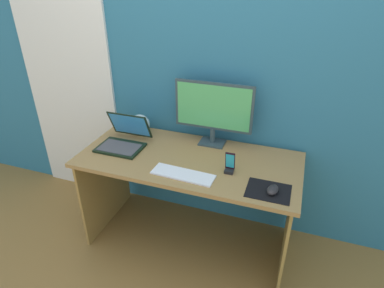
{
  "coord_description": "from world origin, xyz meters",
  "views": [
    {
      "loc": [
        0.64,
        -1.75,
        1.86
      ],
      "look_at": [
        0.03,
        -0.02,
        0.86
      ],
      "focal_mm": 30.33,
      "sensor_mm": 36.0,
      "label": 1
    }
  ],
  "objects_px": {
    "fishbowl": "(140,124)",
    "mouse": "(273,190)",
    "laptop": "(123,140)",
    "keyboard_external": "(183,174)",
    "monitor": "(213,110)",
    "phone_in_dock": "(230,165)"
  },
  "relations": [
    {
      "from": "fishbowl",
      "to": "mouse",
      "type": "xyz_separation_m",
      "value": [
        1.06,
        -0.43,
        -0.05
      ]
    },
    {
      "from": "fishbowl",
      "to": "phone_in_dock",
      "type": "relative_size",
      "value": 1.09
    },
    {
      "from": "laptop",
      "to": "mouse",
      "type": "xyz_separation_m",
      "value": [
        1.08,
        -0.21,
        -0.02
      ]
    },
    {
      "from": "monitor",
      "to": "fishbowl",
      "type": "xyz_separation_m",
      "value": [
        -0.57,
        -0.02,
        -0.19
      ]
    },
    {
      "from": "fishbowl",
      "to": "monitor",
      "type": "bearing_deg",
      "value": 2.07
    },
    {
      "from": "laptop",
      "to": "phone_in_dock",
      "type": "bearing_deg",
      "value": -6.13
    },
    {
      "from": "mouse",
      "to": "keyboard_external",
      "type": "bearing_deg",
      "value": -170.42
    },
    {
      "from": "keyboard_external",
      "to": "phone_in_dock",
      "type": "relative_size",
      "value": 2.83
    },
    {
      "from": "laptop",
      "to": "fishbowl",
      "type": "height_order",
      "value": "laptop"
    },
    {
      "from": "monitor",
      "to": "fishbowl",
      "type": "distance_m",
      "value": 0.6
    },
    {
      "from": "fishbowl",
      "to": "keyboard_external",
      "type": "relative_size",
      "value": 0.39
    },
    {
      "from": "monitor",
      "to": "keyboard_external",
      "type": "relative_size",
      "value": 1.4
    },
    {
      "from": "keyboard_external",
      "to": "mouse",
      "type": "distance_m",
      "value": 0.54
    },
    {
      "from": "fishbowl",
      "to": "keyboard_external",
      "type": "bearing_deg",
      "value": -40.14
    },
    {
      "from": "monitor",
      "to": "mouse",
      "type": "height_order",
      "value": "monitor"
    },
    {
      "from": "mouse",
      "to": "fishbowl",
      "type": "bearing_deg",
      "value": 167.15
    },
    {
      "from": "fishbowl",
      "to": "keyboard_external",
      "type": "xyz_separation_m",
      "value": [
        0.51,
        -0.43,
        -0.07
      ]
    },
    {
      "from": "laptop",
      "to": "fishbowl",
      "type": "bearing_deg",
      "value": 84.99
    },
    {
      "from": "laptop",
      "to": "keyboard_external",
      "type": "distance_m",
      "value": 0.58
    },
    {
      "from": "fishbowl",
      "to": "phone_in_dock",
      "type": "xyz_separation_m",
      "value": [
        0.78,
        -0.3,
        -0.02
      ]
    },
    {
      "from": "monitor",
      "to": "phone_in_dock",
      "type": "height_order",
      "value": "monitor"
    },
    {
      "from": "keyboard_external",
      "to": "mouse",
      "type": "bearing_deg",
      "value": 2.86
    }
  ]
}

